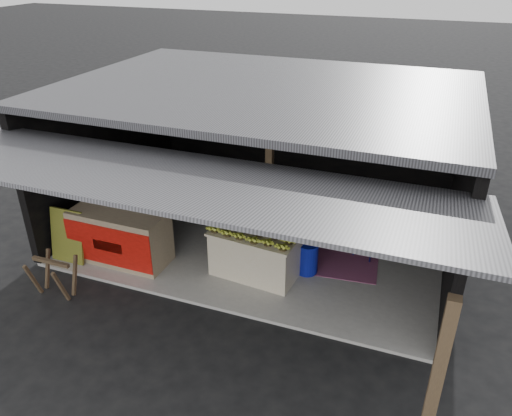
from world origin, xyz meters
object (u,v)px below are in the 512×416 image
at_px(banana_table, 257,252).
at_px(plastic_chair, 372,228).
at_px(white_crate, 273,219).
at_px(sawhorse, 53,273).
at_px(water_barrel, 307,258).
at_px(neighbor_stall, 121,233).

height_order(banana_table, plastic_chair, plastic_chair).
xyz_separation_m(white_crate, sawhorse, (-2.85, -2.76, -0.15)).
relative_size(water_barrel, plastic_chair, 0.61).
bearing_deg(banana_table, white_crate, 99.20).
xyz_separation_m(white_crate, water_barrel, (0.89, -0.73, -0.24)).
xyz_separation_m(white_crate, plastic_chair, (1.83, 0.27, 0.01)).
height_order(neighbor_stall, plastic_chair, neighbor_stall).
bearing_deg(banana_table, plastic_chair, 42.40).
relative_size(white_crate, neighbor_stall, 0.58).
distance_m(banana_table, plastic_chair, 2.20).
bearing_deg(water_barrel, neighbor_stall, -166.56).
distance_m(neighbor_stall, sawhorse, 1.35).
bearing_deg(banana_table, sawhorse, -144.32).
bearing_deg(plastic_chair, banana_table, -121.47).
relative_size(white_crate, sawhorse, 1.47).
height_order(water_barrel, plastic_chair, plastic_chair).
bearing_deg(neighbor_stall, sawhorse, -110.23).
relative_size(sawhorse, water_barrel, 1.28).
distance_m(white_crate, neighbor_stall, 2.81).
height_order(banana_table, neighbor_stall, neighbor_stall).
height_order(sawhorse, water_barrel, sawhorse).
xyz_separation_m(neighbor_stall, plastic_chair, (4.20, 1.78, -0.00)).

